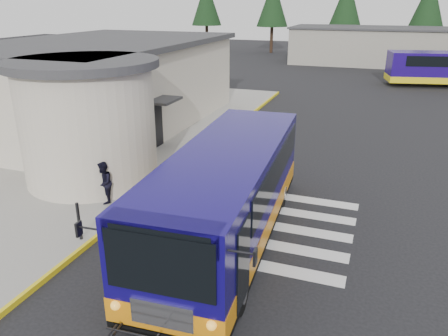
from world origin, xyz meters
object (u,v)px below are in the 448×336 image
(far_bus_a, at_px, (447,67))
(transit_bus, at_px, (227,198))
(bollard, at_px, (79,221))
(pedestrian_a, at_px, (110,173))
(pedestrian_b, at_px, (104,183))

(far_bus_a, bearing_deg, transit_bus, 152.08)
(bollard, height_order, far_bus_a, far_bus_a)
(bollard, relative_size, far_bus_a, 0.12)
(transit_bus, relative_size, bollard, 8.75)
(transit_bus, relative_size, pedestrian_a, 6.10)
(transit_bus, height_order, far_bus_a, transit_bus)
(transit_bus, distance_m, far_bus_a, 32.51)
(transit_bus, distance_m, pedestrian_b, 5.02)
(pedestrian_b, bearing_deg, bollard, -8.15)
(pedestrian_a, bearing_deg, transit_bus, -96.46)
(pedestrian_b, bearing_deg, far_bus_a, 129.16)
(pedestrian_b, relative_size, bollard, 1.27)
(transit_bus, bearing_deg, far_bus_a, 70.35)
(pedestrian_b, distance_m, bollard, 2.61)
(pedestrian_a, distance_m, pedestrian_b, 0.71)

